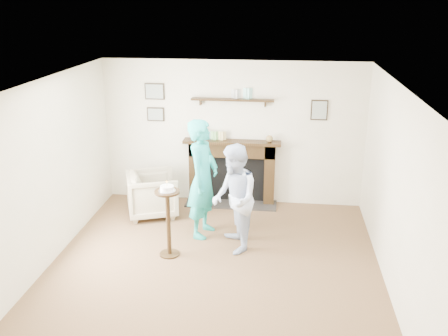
% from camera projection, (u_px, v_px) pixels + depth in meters
% --- Properties ---
extents(ground, '(5.00, 5.00, 0.00)m').
position_uv_depth(ground, '(213.00, 271.00, 6.69)').
color(ground, brown).
rests_on(ground, ground).
extents(room_shell, '(4.54, 5.02, 2.52)m').
position_uv_depth(room_shell, '(219.00, 141.00, 6.80)').
color(room_shell, beige).
rests_on(room_shell, ground).
extents(armchair, '(1.03, 1.02, 0.73)m').
position_uv_depth(armchair, '(153.00, 214.00, 8.45)').
color(armchair, '#C2AF90').
rests_on(armchair, ground).
extents(man, '(0.79, 0.90, 1.57)m').
position_uv_depth(man, '(234.00, 248.00, 7.30)').
color(man, '#A2B0CB').
rests_on(man, ground).
extents(woman, '(0.56, 0.74, 1.82)m').
position_uv_depth(woman, '(204.00, 233.00, 7.76)').
color(woman, '#20B5B8').
rests_on(woman, ground).
extents(pedestal_table, '(0.35, 0.35, 1.12)m').
position_uv_depth(pedestal_table, '(168.00, 210.00, 6.91)').
color(pedestal_table, black).
rests_on(pedestal_table, ground).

